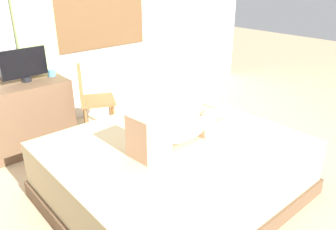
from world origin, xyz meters
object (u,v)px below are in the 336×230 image
object	(u,v)px
chair_by_desk	(91,97)
desk	(26,115)
bed	(175,169)
person_lying	(175,130)
cat	(219,112)
cup	(52,73)
tv_monitor	(24,65)

from	to	relation	value
chair_by_desk	desk	bearing A→B (deg)	155.28
bed	person_lying	size ratio (longest dim) A/B	2.11
bed	chair_by_desk	bearing A→B (deg)	88.93
person_lying	desk	world-z (taller)	person_lying
cat	bed	bearing A→B (deg)	-172.71
bed	cup	size ratio (longest dim) A/B	24.23
cat	tv_monitor	bearing A→B (deg)	125.69
person_lying	cup	size ratio (longest dim) A/B	11.50
cup	chair_by_desk	distance (m)	0.50
chair_by_desk	person_lying	bearing A→B (deg)	-91.31
desk	tv_monitor	size ratio (longest dim) A/B	1.87
person_lying	tv_monitor	world-z (taller)	tv_monitor
bed	cup	world-z (taller)	cup
desk	tv_monitor	world-z (taller)	tv_monitor
tv_monitor	cup	xyz separation A→B (m)	(0.28, 0.01, -0.14)
bed	cat	size ratio (longest dim) A/B	5.75
desk	tv_monitor	xyz separation A→B (m)	(0.07, -0.00, 0.55)
person_lying	cup	world-z (taller)	person_lying
bed	person_lying	xyz separation A→B (m)	(-0.01, -0.01, 0.38)
cat	tv_monitor	xyz separation A→B (m)	(-1.19, 1.65, 0.34)
tv_monitor	desk	bearing A→B (deg)	180.00
cup	chair_by_desk	bearing A→B (deg)	-47.10
cat	chair_by_desk	distance (m)	1.49
cup	tv_monitor	bearing A→B (deg)	-177.60
desk	cup	xyz separation A→B (m)	(0.36, 0.01, 0.41)
cat	cup	xyz separation A→B (m)	(-0.90, 1.66, 0.19)
bed	cup	bearing A→B (deg)	98.45
person_lying	tv_monitor	distance (m)	1.84
desk	cat	bearing A→B (deg)	-52.64
bed	desk	bearing A→B (deg)	109.57
desk	person_lying	bearing A→B (deg)	-70.68
bed	tv_monitor	distance (m)	1.94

